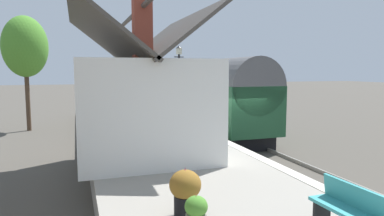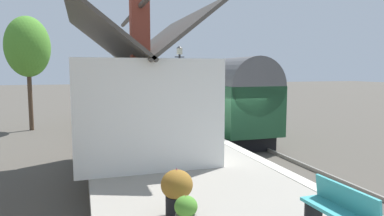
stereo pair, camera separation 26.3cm
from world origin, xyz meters
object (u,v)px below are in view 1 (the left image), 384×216
at_px(lamp_post_platform, 179,70).
at_px(tree_distant, 25,47).
at_px(station_building, 138,101).
at_px(planter_bench_right, 185,190).
at_px(planter_corner_building, 152,105).
at_px(train, 213,96).
at_px(planter_by_door, 196,215).
at_px(bench_mid_platform, 349,209).
at_px(planter_edge_near, 129,120).
at_px(bench_platform_end, 148,109).

bearing_deg(lamp_post_platform, tree_distant, 53.30).
xyz_separation_m(lamp_post_platform, tree_distant, (5.88, 7.89, 1.37)).
xyz_separation_m(station_building, planter_bench_right, (-5.94, 0.13, -1.17)).
bearing_deg(planter_corner_building, station_building, 165.70).
relative_size(train, planter_corner_building, 13.64).
distance_m(planter_bench_right, lamp_post_platform, 11.81).
relative_size(planter_by_door, lamp_post_platform, 0.18).
relative_size(planter_bench_right, lamp_post_platform, 0.24).
distance_m(station_building, tree_distant, 12.34).
distance_m(bench_mid_platform, planter_bench_right, 2.86).
xyz_separation_m(planter_edge_near, planter_bench_right, (-11.31, 0.57, 0.25)).
xyz_separation_m(planter_corner_building, lamp_post_platform, (-6.88, 0.03, 2.47)).
bearing_deg(planter_corner_building, train, -155.56).
bearing_deg(tree_distant, bench_platform_end, -114.84).
bearing_deg(tree_distant, train, -112.95).
bearing_deg(planter_bench_right, train, -24.11).
height_order(bench_mid_platform, planter_edge_near, bench_mid_platform).
height_order(train, bench_platform_end, train).
xyz_separation_m(train, bench_mid_platform, (-14.25, 3.29, -0.82)).
xyz_separation_m(bench_mid_platform, planter_edge_near, (12.92, 1.79, -0.21)).
bearing_deg(lamp_post_platform, train, -59.02).
bearing_deg(lamp_post_platform, bench_platform_end, 22.26).
xyz_separation_m(planter_by_door, tree_distant, (17.82, 4.66, 3.79)).
xyz_separation_m(station_building, bench_platform_end, (7.95, -1.92, -1.22)).
distance_m(station_building, planter_corner_building, 12.54).
distance_m(train, lamp_post_platform, 3.25).
bearing_deg(station_building, bench_mid_platform, -163.51).
bearing_deg(planter_corner_building, planter_edge_near, 158.60).
relative_size(train, planter_edge_near, 12.29).
height_order(planter_corner_building, lamp_post_platform, lamp_post_platform).
distance_m(station_building, planter_edge_near, 5.57).
xyz_separation_m(bench_mid_platform, planter_bench_right, (1.61, 2.36, 0.04)).
height_order(train, planter_edge_near, train).
bearing_deg(tree_distant, station_building, -156.41).
bearing_deg(bench_platform_end, lamp_post_platform, -157.74).
height_order(station_building, bench_platform_end, station_building).
relative_size(bench_platform_end, planter_by_door, 1.92).
relative_size(station_building, bench_mid_platform, 4.78).
xyz_separation_m(train, planter_corner_building, (5.39, 2.45, -0.99)).
bearing_deg(planter_by_door, planter_bench_right, -4.07).
xyz_separation_m(train, bench_platform_end, (1.26, 3.61, -0.82)).
height_order(planter_edge_near, planter_by_door, planter_by_door).
bearing_deg(planter_corner_building, bench_mid_platform, 177.55).
bearing_deg(lamp_post_platform, station_building, 149.62).
bearing_deg(bench_mid_platform, train, -13.01).
distance_m(bench_platform_end, planter_by_door, 14.83).
relative_size(bench_mid_platform, tree_distant, 0.20).
bearing_deg(planter_by_door, station_building, -1.55).
xyz_separation_m(train, tree_distant, (4.39, 10.37, 2.85)).
distance_m(planter_by_door, lamp_post_platform, 12.60).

